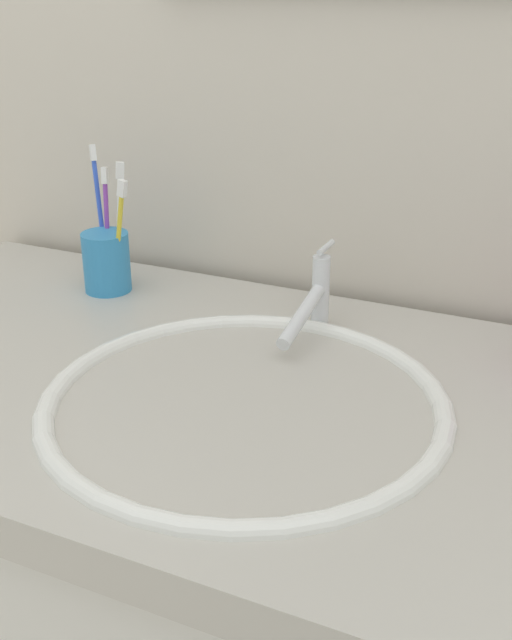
{
  "coord_description": "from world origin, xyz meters",
  "views": [
    {
      "loc": [
        0.36,
        -0.71,
        1.31
      ],
      "look_at": [
        0.03,
        -0.01,
        0.96
      ],
      "focal_mm": 43.39,
      "sensor_mm": 36.0,
      "label": 1
    }
  ],
  "objects_px": {
    "toothbrush_yellow": "(119,229)",
    "faucet": "(313,299)",
    "toothbrush_white": "(119,216)",
    "toothbrush_blue": "(99,206)",
    "toothbrush_cup": "(107,262)",
    "toothbrush_purple": "(107,218)"
  },
  "relations": [
    {
      "from": "toothbrush_yellow",
      "to": "faucet",
      "type": "bearing_deg",
      "value": -0.43
    },
    {
      "from": "toothbrush_white",
      "to": "toothbrush_blue",
      "type": "distance_m",
      "value": 0.05
    },
    {
      "from": "toothbrush_yellow",
      "to": "toothbrush_white",
      "type": "height_order",
      "value": "toothbrush_white"
    },
    {
      "from": "toothbrush_yellow",
      "to": "toothbrush_cup",
      "type": "bearing_deg",
      "value": 164.41
    },
    {
      "from": "toothbrush_cup",
      "to": "toothbrush_blue",
      "type": "distance_m",
      "value": 0.09
    },
    {
      "from": "toothbrush_purple",
      "to": "toothbrush_blue",
      "type": "distance_m",
      "value": 0.02
    },
    {
      "from": "faucet",
      "to": "toothbrush_yellow",
      "type": "relative_size",
      "value": 1.0
    },
    {
      "from": "toothbrush_cup",
      "to": "toothbrush_purple",
      "type": "relative_size",
      "value": 0.51
    },
    {
      "from": "toothbrush_blue",
      "to": "toothbrush_purple",
      "type": "bearing_deg",
      "value": -23.63
    },
    {
      "from": "toothbrush_blue",
      "to": "faucet",
      "type": "bearing_deg",
      "value": -7.02
    },
    {
      "from": "toothbrush_purple",
      "to": "toothbrush_white",
      "type": "bearing_deg",
      "value": -9.36
    },
    {
      "from": "toothbrush_yellow",
      "to": "toothbrush_blue",
      "type": "distance_m",
      "value": 0.08
    },
    {
      "from": "faucet",
      "to": "toothbrush_purple",
      "type": "height_order",
      "value": "toothbrush_purple"
    },
    {
      "from": "faucet",
      "to": "toothbrush_white",
      "type": "distance_m",
      "value": 0.33
    },
    {
      "from": "faucet",
      "to": "toothbrush_purple",
      "type": "distance_m",
      "value": 0.35
    },
    {
      "from": "toothbrush_cup",
      "to": "toothbrush_purple",
      "type": "height_order",
      "value": "toothbrush_purple"
    },
    {
      "from": "toothbrush_cup",
      "to": "toothbrush_purple",
      "type": "distance_m",
      "value": 0.07
    },
    {
      "from": "toothbrush_cup",
      "to": "toothbrush_blue",
      "type": "bearing_deg",
      "value": 131.1
    },
    {
      "from": "toothbrush_white",
      "to": "toothbrush_blue",
      "type": "xyz_separation_m",
      "value": [
        -0.04,
        0.01,
        0.01
      ]
    },
    {
      "from": "toothbrush_yellow",
      "to": "toothbrush_purple",
      "type": "height_order",
      "value": "toothbrush_purple"
    },
    {
      "from": "faucet",
      "to": "toothbrush_blue",
      "type": "height_order",
      "value": "toothbrush_blue"
    },
    {
      "from": "toothbrush_cup",
      "to": "toothbrush_white",
      "type": "height_order",
      "value": "toothbrush_white"
    }
  ]
}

